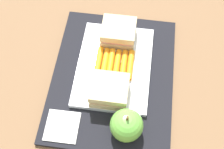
# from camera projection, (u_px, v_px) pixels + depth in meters

# --- Properties ---
(ground_plane) EXTENTS (2.40, 2.40, 0.00)m
(ground_plane) POSITION_uv_depth(u_px,v_px,m) (113.00, 79.00, 0.69)
(ground_plane) COLOR brown
(lunchbag_mat) EXTENTS (0.36, 0.28, 0.01)m
(lunchbag_mat) POSITION_uv_depth(u_px,v_px,m) (113.00, 78.00, 0.69)
(lunchbag_mat) COLOR black
(lunchbag_mat) RESTS_ON ground_plane
(food_tray) EXTENTS (0.23, 0.17, 0.01)m
(food_tray) POSITION_uv_depth(u_px,v_px,m) (114.00, 66.00, 0.69)
(food_tray) COLOR white
(food_tray) RESTS_ON lunchbag_mat
(sandwich_half_left) EXTENTS (0.07, 0.08, 0.04)m
(sandwich_half_left) POSITION_uv_depth(u_px,v_px,m) (118.00, 32.00, 0.70)
(sandwich_half_left) COLOR #DBC189
(sandwich_half_left) RESTS_ON food_tray
(sandwich_half_right) EXTENTS (0.07, 0.08, 0.04)m
(sandwich_half_right) POSITION_uv_depth(u_px,v_px,m) (109.00, 90.00, 0.63)
(sandwich_half_right) COLOR #DBC189
(sandwich_half_right) RESTS_ON food_tray
(carrot_sticks_bundle) EXTENTS (0.08, 0.09, 0.02)m
(carrot_sticks_bundle) POSITION_uv_depth(u_px,v_px,m) (114.00, 63.00, 0.68)
(carrot_sticks_bundle) COLOR orange
(carrot_sticks_bundle) RESTS_ON food_tray
(apple) EXTENTS (0.07, 0.07, 0.08)m
(apple) POSITION_uv_depth(u_px,v_px,m) (127.00, 125.00, 0.59)
(apple) COLOR #66B742
(apple) RESTS_ON lunchbag_mat
(paper_napkin) EXTENTS (0.07, 0.07, 0.00)m
(paper_napkin) POSITION_uv_depth(u_px,v_px,m) (62.00, 126.00, 0.62)
(paper_napkin) COLOR white
(paper_napkin) RESTS_ON lunchbag_mat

